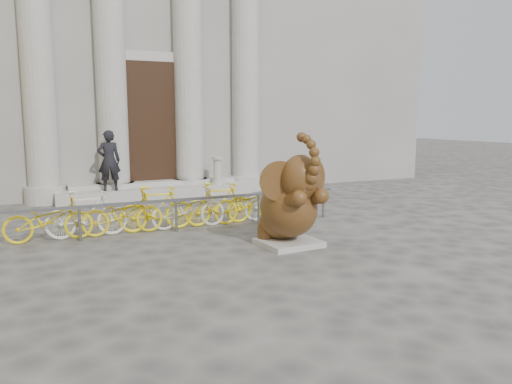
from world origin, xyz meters
name	(u,v)px	position (x,y,z in m)	size (l,w,h in m)	color
ground	(321,292)	(0.00, 0.00, 0.00)	(80.00, 80.00, 0.00)	#474442
classical_building	(118,28)	(0.00, 14.93, 5.98)	(22.00, 10.70, 12.00)	gray
entrance_steps	(157,192)	(0.00, 9.40, 0.18)	(6.00, 1.20, 0.36)	#A8A59E
elephant_statue	(290,205)	(0.86, 2.46, 0.80)	(1.47, 1.66, 2.20)	#A8A59E
bike_rack	(172,207)	(-0.81, 4.85, 0.50)	(8.00, 0.53, 1.00)	slate
pedestrian	(109,161)	(-1.47, 9.05, 1.24)	(0.64, 0.42, 1.76)	black
balustrade_post	(217,171)	(1.89, 9.10, 0.77)	(0.36, 0.36, 0.89)	#A8A59E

